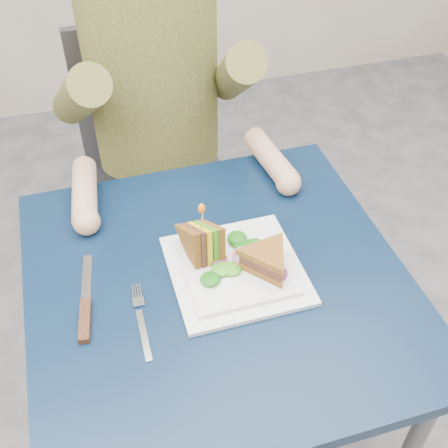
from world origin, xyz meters
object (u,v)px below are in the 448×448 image
object	(u,v)px
table	(218,304)
plate	(236,269)
sandwich_flat	(267,259)
chair	(156,157)
diner	(152,61)
knife	(85,312)
sandwich_upright	(203,243)
fork	(142,323)

from	to	relation	value
table	plate	distance (m)	0.10
table	sandwich_flat	xyz separation A→B (m)	(0.09, -0.02, 0.12)
chair	diner	xyz separation A→B (m)	(-0.00, -0.11, 0.37)
chair	sandwich_flat	world-z (taller)	chair
chair	knife	xyz separation A→B (m)	(-0.26, -0.72, 0.20)
table	chair	xyz separation A→B (m)	(0.00, 0.70, -0.11)
sandwich_flat	sandwich_upright	bearing A→B (deg)	147.62
table	sandwich_flat	bearing A→B (deg)	-11.15
table	diner	xyz separation A→B (m)	(-0.00, 0.59, 0.26)
plate	sandwich_upright	bearing A→B (deg)	140.90
plate	fork	distance (m)	0.22
diner	sandwich_upright	world-z (taller)	diner
table	sandwich_upright	size ratio (longest dim) A/B	5.35
table	sandwich_flat	distance (m)	0.16
sandwich_flat	diner	bearing A→B (deg)	98.86
plate	sandwich_upright	xyz separation A→B (m)	(-0.06, 0.04, 0.05)
fork	knife	distance (m)	0.11
diner	sandwich_upright	distance (m)	0.55
plate	sandwich_flat	distance (m)	0.07
plate	knife	world-z (taller)	plate
plate	fork	world-z (taller)	plate
diner	fork	size ratio (longest dim) A/B	4.15
diner	chair	bearing A→B (deg)	90.00
diner	sandwich_upright	size ratio (longest dim) A/B	5.31
chair	diner	world-z (taller)	diner
sandwich_upright	fork	distance (m)	0.20
diner	fork	world-z (taller)	diner
chair	fork	distance (m)	0.81
chair	knife	size ratio (longest dim) A/B	4.20
diner	fork	bearing A→B (deg)	-104.19
table	chair	distance (m)	0.71
sandwich_flat	fork	world-z (taller)	sandwich_flat
diner	fork	xyz separation A→B (m)	(-0.17, -0.66, -0.18)
sandwich_flat	plate	bearing A→B (deg)	155.56
table	fork	xyz separation A→B (m)	(-0.17, -0.07, 0.08)
chair	fork	bearing A→B (deg)	-102.18
fork	sandwich_upright	bearing A→B (deg)	38.37
chair	sandwich_upright	bearing A→B (deg)	-91.40
diner	plate	distance (m)	0.61
chair	sandwich_upright	world-z (taller)	chair
table	chair	world-z (taller)	chair
chair	plate	xyz separation A→B (m)	(0.04, -0.69, 0.20)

